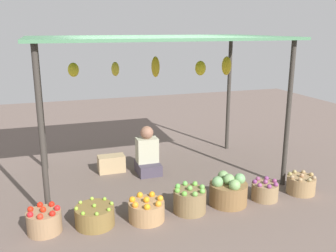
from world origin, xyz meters
TOP-DOWN VIEW (x-y plane):
  - ground_plane at (0.00, 0.00)m, footprint 14.00×14.00m
  - market_stall_structure at (0.01, 0.00)m, footprint 3.68×2.13m
  - vendor_person at (-0.12, 0.19)m, footprint 0.36×0.44m
  - basket_red_tomatoes at (-1.74, -1.20)m, footprint 0.39×0.39m
  - basket_limes at (-1.17, -1.23)m, footprint 0.47×0.47m
  - basket_oranges at (-0.55, -1.31)m, footprint 0.44×0.44m
  - basket_green_apples at (0.03, -1.27)m, footprint 0.42×0.42m
  - basket_cabbages at (0.61, -1.23)m, footprint 0.51×0.51m
  - basket_purple_onions at (1.15, -1.27)m, footprint 0.36×0.36m
  - basket_potatoes at (1.75, -1.25)m, footprint 0.40×0.40m
  - wooden_crate_near_vendor at (-0.67, 0.42)m, footprint 0.43×0.24m

SIDE VIEW (x-z plane):
  - ground_plane at x=0.00m, z-range 0.00..0.00m
  - basket_limes at x=-1.17m, z-range -0.02..0.26m
  - basket_purple_onions at x=1.15m, z-range -0.02..0.27m
  - basket_potatoes at x=1.75m, z-range -0.02..0.27m
  - basket_oranges at x=-0.55m, z-range -0.02..0.28m
  - basket_red_tomatoes at x=-1.74m, z-range -0.02..0.30m
  - wooden_crate_near_vendor at x=-0.67m, z-range 0.00..0.27m
  - basket_green_apples at x=0.03m, z-range -0.02..0.33m
  - basket_cabbages at x=0.61m, z-range -0.03..0.39m
  - vendor_person at x=-0.12m, z-range -0.09..0.69m
  - market_stall_structure at x=0.01m, z-range 0.92..3.09m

